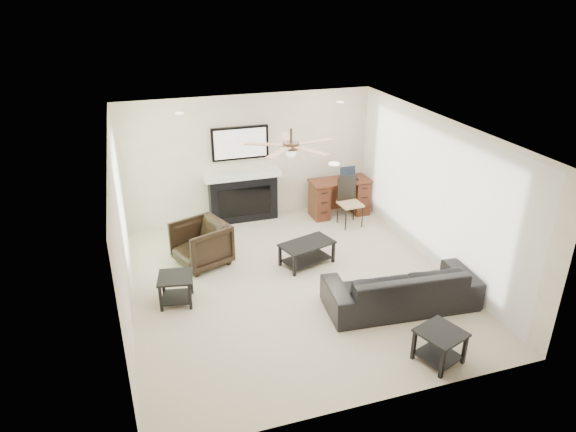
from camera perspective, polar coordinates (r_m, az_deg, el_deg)
The scene contains 10 objects.
room_shell at distance 7.69m, azimuth 1.71°, elevation 3.85°, with size 5.50×5.54×2.52m.
sofa at distance 7.78m, azimuth 12.47°, elevation -7.67°, with size 2.24×0.87×0.65m, color black.
armchair at distance 8.79m, azimuth -9.62°, elevation -3.08°, with size 0.81×0.83×0.76m, color black.
coffee_table at distance 8.75m, azimuth 2.11°, elevation -4.17°, with size 0.90×0.50×0.40m, color black.
end_table_near at distance 6.92m, azimuth 16.45°, elevation -13.72°, with size 0.52×0.52×0.45m, color black.
end_table_left at distance 7.91m, azimuth -12.31°, elevation -7.96°, with size 0.50×0.50×0.45m, color black.
fireplace_unit at distance 10.11m, azimuth -5.06°, elevation 4.49°, with size 1.52×0.34×1.91m, color black.
desk at distance 10.60m, azimuth 5.72°, elevation 2.08°, with size 1.22×0.56×0.76m, color #3D140F.
desk_chair at distance 10.09m, azimuth 6.96°, elevation 1.50°, with size 0.42×0.44×0.97m, color black.
laptop at distance 10.48m, azimuth 6.88°, elevation 4.67°, with size 0.33×0.24×0.23m, color black.
Camera 1 is at (-2.23, -6.71, 4.39)m, focal length 32.00 mm.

